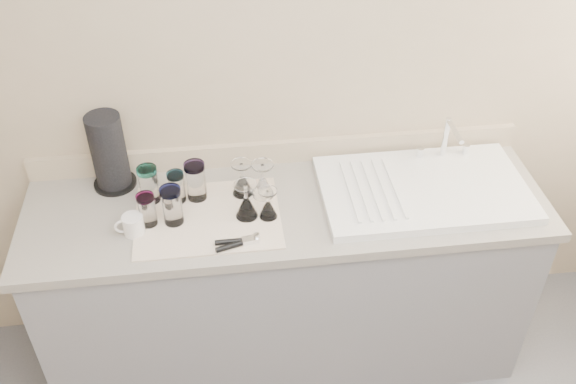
{
  "coord_description": "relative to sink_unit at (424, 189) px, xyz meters",
  "views": [
    {
      "loc": [
        -0.24,
        -0.71,
        2.52
      ],
      "look_at": [
        -0.0,
        1.15,
        1.0
      ],
      "focal_mm": 40.0,
      "sensor_mm": 36.0,
      "label": 1
    }
  ],
  "objects": [
    {
      "name": "dish_towel",
      "position": [
        -0.86,
        -0.05,
        -0.02
      ],
      "size": [
        0.55,
        0.42,
        0.01
      ],
      "primitive_type": "cube",
      "color": "white",
      "rests_on": "counter_unit"
    },
    {
      "name": "counter_unit",
      "position": [
        -0.55,
        -0.0,
        -0.47
      ],
      "size": [
        2.06,
        0.62,
        0.9
      ],
      "color": "slate",
      "rests_on": "ground"
    },
    {
      "name": "paper_towel_roll",
      "position": [
        -1.23,
        0.21,
        0.14
      ],
      "size": [
        0.17,
        0.17,
        0.32
      ],
      "color": "black",
      "rests_on": "counter_unit"
    },
    {
      "name": "goblet_back_right",
      "position": [
        -0.64,
        0.05,
        0.04
      ],
      "size": [
        0.09,
        0.09,
        0.15
      ],
      "color": "white",
      "rests_on": "dish_towel"
    },
    {
      "name": "goblet_back_left",
      "position": [
        -0.72,
        0.08,
        0.04
      ],
      "size": [
        0.08,
        0.08,
        0.15
      ],
      "color": "white",
      "rests_on": "dish_towel"
    },
    {
      "name": "tumbler_teal",
      "position": [
        -1.08,
        0.08,
        0.07
      ],
      "size": [
        0.08,
        0.08,
        0.15
      ],
      "color": "white",
      "rests_on": "dish_towel"
    },
    {
      "name": "tumbler_purple",
      "position": [
        -0.9,
        0.07,
        0.07
      ],
      "size": [
        0.08,
        0.08,
        0.16
      ],
      "color": "white",
      "rests_on": "dish_towel"
    },
    {
      "name": "can_opener",
      "position": [
        -0.76,
        -0.22,
        -0.0
      ],
      "size": [
        0.16,
        0.07,
        0.02
      ],
      "color": "silver",
      "rests_on": "dish_towel"
    },
    {
      "name": "room_envelope",
      "position": [
        -0.55,
        -1.2,
        0.64
      ],
      "size": [
        3.54,
        3.5,
        2.52
      ],
      "color": "#58595E",
      "rests_on": "ground"
    },
    {
      "name": "tumbler_magenta",
      "position": [
        -1.08,
        -0.06,
        0.06
      ],
      "size": [
        0.07,
        0.07,
        0.13
      ],
      "color": "white",
      "rests_on": "dish_towel"
    },
    {
      "name": "goblet_front_right",
      "position": [
        -0.63,
        -0.08,
        0.03
      ],
      "size": [
        0.07,
        0.07,
        0.13
      ],
      "color": "white",
      "rests_on": "dish_towel"
    },
    {
      "name": "white_mug",
      "position": [
        -1.14,
        -0.1,
        0.02
      ],
      "size": [
        0.11,
        0.09,
        0.08
      ],
      "color": "silver",
      "rests_on": "counter_unit"
    },
    {
      "name": "goblet_front_left",
      "position": [
        -0.71,
        -0.06,
        0.04
      ],
      "size": [
        0.09,
        0.09,
        0.15
      ],
      "color": "white",
      "rests_on": "dish_towel"
    },
    {
      "name": "tumbler_blue",
      "position": [
        -0.99,
        -0.06,
        0.07
      ],
      "size": [
        0.08,
        0.08,
        0.16
      ],
      "color": "white",
      "rests_on": "dish_towel"
    },
    {
      "name": "sink_unit",
      "position": [
        0.0,
        0.0,
        0.0
      ],
      "size": [
        0.82,
        0.5,
        0.22
      ],
      "color": "white",
      "rests_on": "counter_unit"
    },
    {
      "name": "tumbler_cyan",
      "position": [
        -0.97,
        0.06,
        0.06
      ],
      "size": [
        0.07,
        0.07,
        0.13
      ],
      "color": "white",
      "rests_on": "dish_towel"
    }
  ]
}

